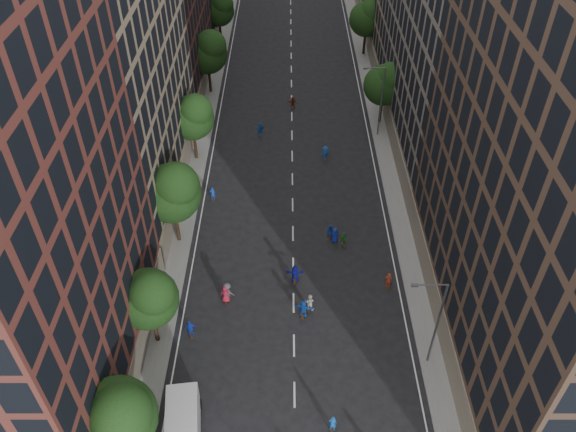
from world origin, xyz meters
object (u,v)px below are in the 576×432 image
object	(u,v)px
streetlamp_far	(380,98)
cargo_van	(183,424)
streetlamp_near	(435,320)
skater_1	(332,424)

from	to	relation	value
streetlamp_far	cargo_van	bearing A→B (deg)	-114.92
cargo_van	streetlamp_near	bearing A→B (deg)	11.67
streetlamp_near	cargo_van	bearing A→B (deg)	-161.37
streetlamp_near	streetlamp_far	bearing A→B (deg)	90.00
streetlamp_far	cargo_van	world-z (taller)	streetlamp_far
streetlamp_near	skater_1	bearing A→B (deg)	-142.90
streetlamp_near	cargo_van	world-z (taller)	streetlamp_near
streetlamp_far	skater_1	world-z (taller)	streetlamp_far
streetlamp_near	streetlamp_far	distance (m)	33.00
cargo_van	skater_1	distance (m)	10.50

